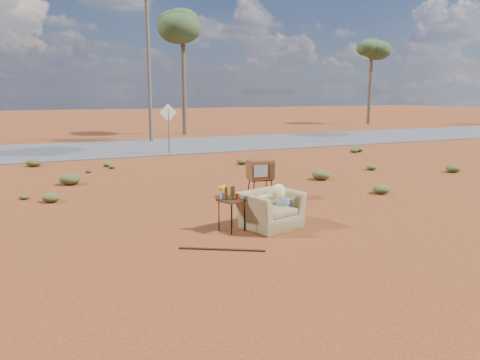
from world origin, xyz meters
name	(u,v)px	position (x,y,z in m)	size (l,w,h in m)	color
ground	(259,232)	(0.00, 0.00, 0.00)	(140.00, 140.00, 0.00)	brown
highway	(122,148)	(0.00, 15.00, 0.02)	(140.00, 7.00, 0.04)	#565659
armchair	(272,204)	(0.40, 0.24, 0.45)	(1.42, 1.16, 0.97)	olive
tv_unit	(260,170)	(1.31, 2.62, 0.73)	(0.65, 0.55, 0.98)	black
side_table	(230,198)	(-0.50, 0.29, 0.66)	(0.57, 0.57, 0.90)	#361E13
rusty_bar	(222,249)	(-1.07, -0.71, 0.02)	(0.04, 0.04, 1.50)	#502015
road_sign	(168,120)	(1.50, 12.00, 1.50)	(0.78, 0.06, 2.19)	brown
eucalyptus_center	(183,30)	(5.00, 21.00, 6.43)	(3.20, 3.20, 7.60)	brown
eucalyptus_right	(372,52)	(22.00, 24.00, 5.94)	(3.20, 3.20, 7.10)	brown
utility_pole_center	(149,64)	(2.00, 17.50, 4.15)	(1.40, 0.20, 8.00)	brown
scrub_patch	(161,187)	(-0.82, 4.41, 0.14)	(17.49, 8.07, 0.33)	#4C5625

